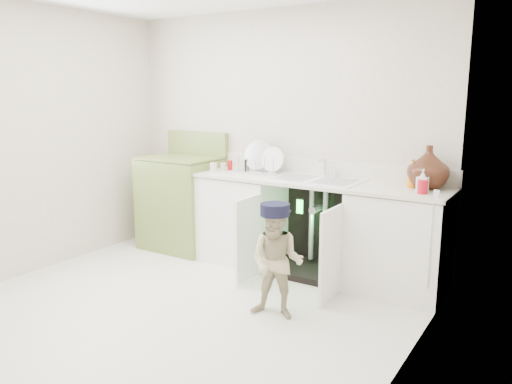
# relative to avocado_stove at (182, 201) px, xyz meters

# --- Properties ---
(ground) EXTENTS (3.50, 3.50, 0.00)m
(ground) POSITION_rel_avocado_stove_xyz_m (1.03, -1.18, -0.52)
(ground) COLOR beige
(ground) RESTS_ON ground
(room_shell) EXTENTS (6.00, 5.50, 1.26)m
(room_shell) POSITION_rel_avocado_stove_xyz_m (1.03, -1.18, 0.73)
(room_shell) COLOR beige
(room_shell) RESTS_ON ground
(counter_run) EXTENTS (2.44, 1.02, 1.26)m
(counter_run) POSITION_rel_avocado_stove_xyz_m (1.62, 0.03, -0.04)
(counter_run) COLOR white
(counter_run) RESTS_ON ground
(avocado_stove) EXTENTS (0.81, 0.65, 1.26)m
(avocado_stove) POSITION_rel_avocado_stove_xyz_m (0.00, 0.00, 0.00)
(avocado_stove) COLOR olive
(avocado_stove) RESTS_ON ground
(repair_worker) EXTENTS (0.48, 0.87, 0.88)m
(repair_worker) POSITION_rel_avocado_stove_xyz_m (1.76, -0.98, -0.07)
(repair_worker) COLOR beige
(repair_worker) RESTS_ON ground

